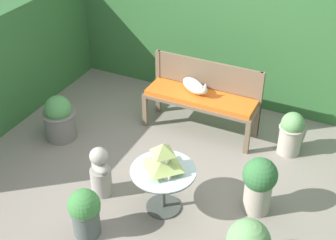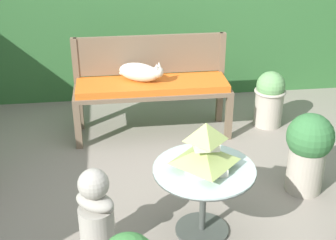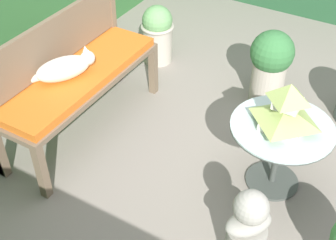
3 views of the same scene
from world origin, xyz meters
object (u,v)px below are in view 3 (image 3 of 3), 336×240
Objects in this scene: pagoda_birdhouse at (286,109)px; potted_plant_hedge_corner at (270,64)px; garden_bust at (247,233)px; patio_table at (280,139)px; garden_bench at (81,81)px; cat at (64,68)px; potted_plant_table_far at (157,33)px.

pagoda_birdhouse is 1.02m from potted_plant_hedge_corner.
garden_bust is at bearing -173.59° from pagoda_birdhouse.
patio_table is 1.96× the size of pagoda_birdhouse.
garden_bench is at bearing 135.08° from potted_plant_hedge_corner.
garden_bench is at bearing 97.56° from patio_table.
potted_plant_table_far is at bearing 29.71° from cat.
garden_bench is 2.15× the size of patio_table.
garden_bench is 1.51m from pagoda_birdhouse.
pagoda_birdhouse is (0.31, -1.53, 0.03)m from cat.
garden_bench is at bearing 10.20° from cat.
pagoda_birdhouse reaches higher than garden_bench.
garden_bench is at bearing -177.74° from potted_plant_table_far.
garden_bench is 1.50m from patio_table.
potted_plant_hedge_corner is at bearing -44.92° from garden_bench.
pagoda_birdhouse is 0.81m from garden_bust.
garden_bust is 1.68m from potted_plant_hedge_corner.
garden_bust is at bearing -74.99° from cat.
garden_bench is at bearing 109.40° from garden_bust.
pagoda_birdhouse is at bearing -82.44° from garden_bench.
cat is 1.25× the size of pagoda_birdhouse.
garden_bust is at bearing -108.24° from garden_bench.
potted_plant_table_far is at bearing 81.45° from garden_bust.
patio_table is (0.20, -1.49, -0.06)m from garden_bench.
patio_table is 1.12× the size of garden_bust.
garden_bust is 0.93× the size of potted_plant_hedge_corner.
garden_bench reaches higher than patio_table.
potted_plant_hedge_corner is (1.09, -1.09, -0.10)m from garden_bench.
cat is 1.56m from pagoda_birdhouse.
potted_plant_table_far reaches higher than garden_bench.
cat is 1.32m from potted_plant_table_far.
garden_bust is (-0.41, -1.61, -0.34)m from cat.
potted_plant_table_far is at bearing 86.23° from potted_plant_hedge_corner.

